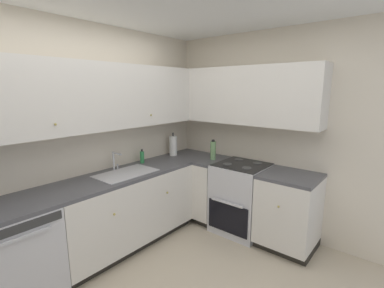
{
  "coord_description": "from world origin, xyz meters",
  "views": [
    {
      "loc": [
        -1.39,
        -1.32,
        1.82
      ],
      "look_at": [
        0.97,
        0.63,
        1.21
      ],
      "focal_mm": 25.57,
      "sensor_mm": 36.0,
      "label": 1
    }
  ],
  "objects": [
    {
      "name": "upper_cabinets_back",
      "position": [
        0.26,
        1.32,
        1.74
      ],
      "size": [
        2.57,
        0.34,
        0.71
      ],
      "color": "silver"
    },
    {
      "name": "lower_cabinets_back",
      "position": [
        0.42,
        1.18,
        0.43
      ],
      "size": [
        1.69,
        0.62,
        0.85
      ],
      "color": "silver",
      "rests_on": "ground_plane"
    },
    {
      "name": "sink",
      "position": [
        0.42,
        1.15,
        0.84
      ],
      "size": [
        0.67,
        0.4,
        0.1
      ],
      "color": "#B7B7BC",
      "rests_on": "countertop_back"
    },
    {
      "name": "soap_bottle",
      "position": [
        0.84,
        1.36,
        0.96
      ],
      "size": [
        0.05,
        0.05,
        0.18
      ],
      "color": "#338C4C",
      "rests_on": "countertop_back"
    },
    {
      "name": "wall_right",
      "position": [
        1.89,
        0.0,
        1.26
      ],
      "size": [
        0.05,
        3.06,
        2.53
      ],
      "primitive_type": "cube",
      "color": "beige",
      "rests_on": "ground_plane"
    },
    {
      "name": "paper_towel_roll",
      "position": [
        1.4,
        1.34,
        1.02
      ],
      "size": [
        0.11,
        0.11,
        0.34
      ],
      "color": "white",
      "rests_on": "countertop_back"
    },
    {
      "name": "faucet",
      "position": [
        0.43,
        1.36,
        1.01
      ],
      "size": [
        0.07,
        0.16,
        0.22
      ],
      "color": "silver",
      "rests_on": "countertop_back"
    },
    {
      "name": "oil_bottle",
      "position": [
        1.57,
        0.76,
        1.01
      ],
      "size": [
        0.07,
        0.07,
        0.27
      ],
      "color": "#729E66",
      "rests_on": "countertop_right"
    },
    {
      "name": "wall_back",
      "position": [
        0.0,
        1.51,
        1.26
      ],
      "size": [
        3.83,
        0.05,
        2.53
      ],
      "primitive_type": "cube",
      "color": "beige",
      "rests_on": "ground_plane"
    },
    {
      "name": "dishwasher",
      "position": [
        -0.73,
        1.18,
        0.43
      ],
      "size": [
        0.6,
        0.63,
        0.85
      ],
      "color": "silver",
      "rests_on": "ground_plane"
    },
    {
      "name": "upper_cabinets_right",
      "position": [
        1.71,
        0.46,
        1.74
      ],
      "size": [
        0.32,
        2.04,
        0.71
      ],
      "color": "silver"
    },
    {
      "name": "lower_cabinets_right",
      "position": [
        1.57,
        -0.0,
        0.43
      ],
      "size": [
        0.62,
        1.49,
        0.85
      ],
      "color": "silver",
      "rests_on": "ground_plane"
    },
    {
      "name": "countertop_right",
      "position": [
        1.57,
        -0.0,
        0.87
      ],
      "size": [
        0.6,
        1.49,
        0.03
      ],
      "color": "#4C4C51",
      "rests_on": "lower_cabinets_right"
    },
    {
      "name": "oven_range",
      "position": [
        1.59,
        0.31,
        0.45
      ],
      "size": [
        0.68,
        0.62,
        1.03
      ],
      "color": "silver",
      "rests_on": "ground_plane"
    },
    {
      "name": "countertop_back",
      "position": [
        0.42,
        1.18,
        0.87
      ],
      "size": [
        2.89,
        0.6,
        0.03
      ],
      "primitive_type": "cube",
      "color": "#4C4C51",
      "rests_on": "lower_cabinets_back"
    }
  ]
}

